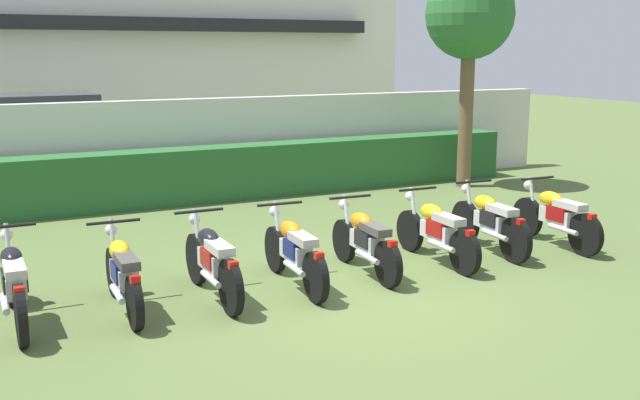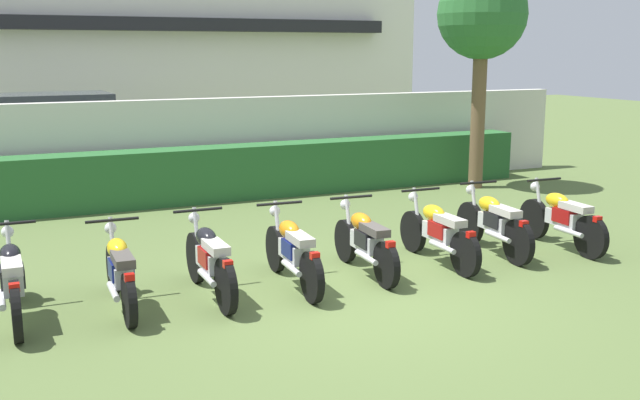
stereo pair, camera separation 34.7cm
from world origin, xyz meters
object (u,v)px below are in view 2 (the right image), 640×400
Objects in this scene: motorcycle_in_row_2 at (210,260)px; motorcycle_in_row_7 at (562,218)px; motorcycle_in_row_3 at (293,251)px; tree_near_inspector at (482,18)px; parked_car at (56,136)px; motorcycle_in_row_1 at (120,271)px; motorcycle_in_row_0 at (12,279)px; motorcycle_in_row_6 at (494,223)px; motorcycle_in_row_4 at (365,241)px; motorcycle_in_row_5 at (438,232)px.

motorcycle_in_row_7 is at bearing -89.77° from motorcycle_in_row_2.
motorcycle_in_row_7 reaches higher than motorcycle_in_row_3.
tree_near_inspector reaches higher than motorcycle_in_row_2.
motorcycle_in_row_2 is at bearing -87.29° from parked_car.
parked_car is 9.59m from motorcycle_in_row_1.
motorcycle_in_row_0 is (-1.35, -9.45, -0.48)m from parked_car.
motorcycle_in_row_6 is (4.96, -9.44, -0.48)m from parked_car.
tree_near_inspector is at bearing -29.22° from motorcycle_in_row_6.
tree_near_inspector is 2.49× the size of motorcycle_in_row_1.
motorcycle_in_row_3 is 1.04m from motorcycle_in_row_4.
motorcycle_in_row_1 is 0.94× the size of motorcycle_in_row_5.
motorcycle_in_row_5 reaches higher than motorcycle_in_row_4.
motorcycle_in_row_5 is 2.08m from motorcycle_in_row_7.
motorcycle_in_row_4 is at bearing -87.87° from motorcycle_in_row_1.
motorcycle_in_row_4 is at bearing -90.84° from motorcycle_in_row_0.
motorcycle_in_row_0 is at bearing 90.30° from motorcycle_in_row_3.
motorcycle_in_row_6 is (2.11, 0.10, 0.01)m from motorcycle_in_row_4.
motorcycle_in_row_4 is (2.08, 0.05, -0.01)m from motorcycle_in_row_2.
motorcycle_in_row_4 is 2.11m from motorcycle_in_row_6.
motorcycle_in_row_6 is at bearing -87.58° from motorcycle_in_row_2.
motorcycle_in_row_5 is (4.23, 0.05, 0.00)m from motorcycle_in_row_1.
motorcycle_in_row_6 reaches higher than motorcycle_in_row_7.
motorcycle_in_row_0 is 1.08× the size of motorcycle_in_row_4.
motorcycle_in_row_2 is 0.99× the size of motorcycle_in_row_5.
motorcycle_in_row_3 is 1.05× the size of motorcycle_in_row_7.
motorcycle_in_row_2 is at bearing 92.23° from motorcycle_in_row_7.
parked_car is 2.49× the size of motorcycle_in_row_4.
tree_near_inspector is 2.42× the size of motorcycle_in_row_7.
motorcycle_in_row_4 is at bearing 97.08° from motorcycle_in_row_6.
motorcycle_in_row_5 is at bearing -85.99° from motorcycle_in_row_4.
motorcycle_in_row_5 is (3.20, 0.07, -0.01)m from motorcycle_in_row_2.
motorcycle_in_row_0 is at bearing 86.54° from motorcycle_in_row_2.
motorcycle_in_row_5 is at bearing -87.77° from motorcycle_in_row_1.
motorcycle_in_row_5 is at bearing -84.71° from motorcycle_in_row_3.
motorcycle_in_row_2 is 1.02× the size of motorcycle_in_row_7.
tree_near_inspector is at bearing -19.31° from motorcycle_in_row_7.
motorcycle_in_row_4 is (4.20, -0.09, -0.01)m from motorcycle_in_row_0.
motorcycle_in_row_0 is 5.33m from motorcycle_in_row_5.
motorcycle_in_row_0 is 1.07× the size of motorcycle_in_row_6.
motorcycle_in_row_4 is 1.13m from motorcycle_in_row_5.
motorcycle_in_row_3 is at bearing 92.40° from motorcycle_in_row_7.
motorcycle_in_row_6 is at bearing -86.97° from motorcycle_in_row_1.
motorcycle_in_row_6 is (4.19, 0.16, 0.00)m from motorcycle_in_row_2.
motorcycle_in_row_2 reaches higher than motorcycle_in_row_3.
tree_near_inspector reaches higher than motorcycle_in_row_0.
motorcycle_in_row_3 is at bearing -81.20° from parked_car.
motorcycle_in_row_6 is at bearing 83.93° from motorcycle_in_row_7.
motorcycle_in_row_3 is 1.04× the size of motorcycle_in_row_6.
parked_car is at bearing 0.03° from motorcycle_in_row_1.
motorcycle_in_row_3 is at bearing -89.37° from motorcycle_in_row_1.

